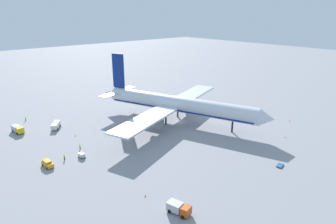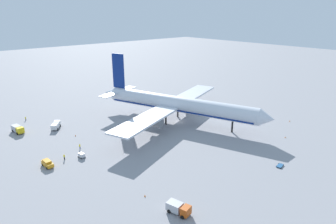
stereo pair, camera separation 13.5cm
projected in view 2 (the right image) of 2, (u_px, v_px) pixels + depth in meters
ground_plane at (179, 122)px, 121.52m from camera, size 600.00×600.00×0.00m
airliner at (176, 104)px, 119.75m from camera, size 73.22×71.34×25.84m
service_truck_0 at (18, 129)px, 110.43m from camera, size 6.52×3.28×2.53m
service_truck_1 at (178, 208)px, 66.19m from camera, size 5.93×3.71×2.41m
service_truck_2 at (56, 125)px, 114.12m from camera, size 5.94×5.28×2.46m
service_van at (47, 163)px, 86.30m from camera, size 4.68×2.31×1.97m
baggage_cart_0 at (82, 155)px, 91.63m from camera, size 2.93×1.85×1.48m
baggage_cart_1 at (280, 166)px, 86.59m from camera, size 1.94×3.32×0.40m
ground_worker_0 at (80, 146)px, 97.40m from camera, size 0.56×0.56×1.77m
ground_worker_1 at (26, 119)px, 122.78m from camera, size 0.55×0.55×1.62m
ground_worker_2 at (64, 157)px, 90.35m from camera, size 0.53×0.53×1.79m
traffic_cone_0 at (75, 135)px, 107.50m from camera, size 0.36×0.36×0.55m
traffic_cone_1 at (285, 137)px, 106.06m from camera, size 0.36×0.36×0.55m
traffic_cone_2 at (145, 195)px, 72.50m from camera, size 0.36×0.36×0.55m
traffic_cone_3 at (290, 121)px, 121.60m from camera, size 0.36×0.36×0.55m
traffic_cone_4 at (136, 96)px, 157.86m from camera, size 0.36×0.36×0.55m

